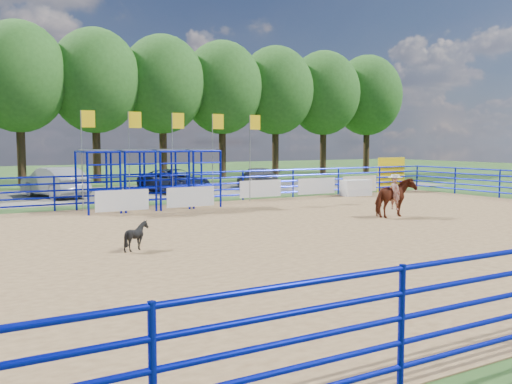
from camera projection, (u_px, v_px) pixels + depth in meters
ground at (312, 233)px, 18.24m from camera, size 120.00×120.00×0.00m
arena_dirt at (312, 232)px, 18.24m from camera, size 30.00×20.00×0.02m
gravel_strip at (139, 192)px, 32.86m from camera, size 40.00×10.00×0.01m
announcer_table at (356, 188)px, 30.61m from camera, size 1.67×0.90×0.85m
horse_and_rider at (395, 196)px, 21.73m from camera, size 1.88×1.05×2.27m
calf at (137, 236)px, 15.12m from camera, size 0.84×0.78×0.78m
car_b at (54, 182)px, 29.77m from camera, size 2.85×5.08×1.59m
car_c at (174, 181)px, 32.09m from camera, size 3.25×5.29×1.37m
car_d at (257, 178)px, 35.50m from camera, size 2.89×4.78×1.30m
perimeter_fence at (313, 209)px, 18.17m from camera, size 30.10×20.10×1.50m
chute_assembly at (157, 180)px, 24.78m from camera, size 19.32×2.41×4.20m
treeline at (95, 76)px, 39.94m from camera, size 56.40×6.40×11.24m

